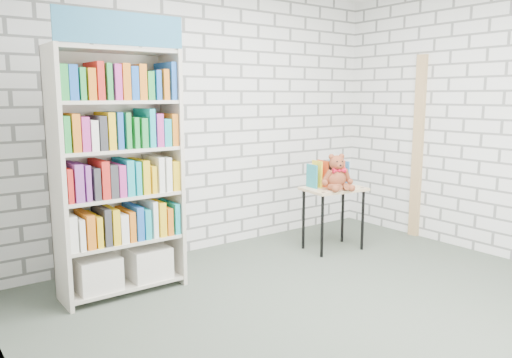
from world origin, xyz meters
TOP-DOWN VIEW (x-y plane):
  - ground at (0.00, 0.00)m, footprint 4.50×4.50m
  - room_shell at (0.00, 0.00)m, footprint 4.52×4.02m
  - bookshelf at (-1.22, 1.36)m, footprint 1.01×0.39m
  - display_table at (1.05, 1.14)m, footprint 0.68×0.52m
  - table_books at (1.07, 1.24)m, footprint 0.46×0.25m
  - teddy_bear at (1.01, 1.04)m, footprint 0.34×0.33m
  - door_trim at (2.23, 0.95)m, footprint 0.05×0.12m

SIDE VIEW (x-z plane):
  - ground at x=0.00m, z-range 0.00..0.00m
  - display_table at x=1.05m, z-range 0.24..0.92m
  - table_books at x=1.07m, z-range 0.68..0.94m
  - teddy_bear at x=1.01m, z-range 0.64..1.01m
  - bookshelf at x=-1.22m, z-range -0.10..2.16m
  - door_trim at x=2.23m, z-range 0.00..2.10m
  - room_shell at x=0.00m, z-range 0.38..3.19m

